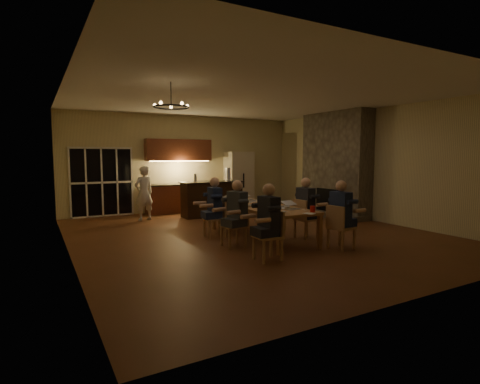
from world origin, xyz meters
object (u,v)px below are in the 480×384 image
object	(u,v)px
laptop_e	(226,196)
can_right	(270,200)
chair_left_far	(214,218)
mug_mid	(251,201)
redcup_far	(234,196)
can_silver	(279,207)
laptop_a	(277,207)
plate_near	(284,207)
plate_far	(262,201)
person_right_near	(340,215)
laptop_f	(248,196)
laptop_b	(292,204)
person_left_near	(269,222)
dining_table	(260,222)
laptop_c	(252,201)
chair_left_near	(268,236)
plate_left	(273,212)
bar_bottle	(195,178)
chair_right_near	(341,227)
laptop_d	(270,200)
mug_front	(269,206)
can_cola	(228,197)
chair_right_far	(276,212)
person_left_far	(215,208)
bar_blender	(228,174)
chandelier	(171,107)
chair_left_mid	(234,225)
chair_right_mid	(306,219)
mug_back	(233,200)
refrigerator	(239,180)
bar_island	(212,199)

from	to	relation	value
laptop_e	can_right	size ratio (longest dim) A/B	2.67
chair_left_far	mug_mid	distance (m)	1.00
redcup_far	can_silver	distance (m)	2.20
laptop_a	plate_near	world-z (taller)	laptop_a
redcup_far	plate_far	xyz separation A→B (m)	(0.38, -0.79, -0.05)
mug_mid	plate_far	xyz separation A→B (m)	(0.42, 0.18, -0.04)
person_right_near	laptop_f	distance (m)	2.66
laptop_b	person_left_near	bearing A→B (deg)	-153.93
dining_table	chair_left_far	bearing A→B (deg)	147.36
laptop_b	laptop_c	world-z (taller)	same
chair_left_near	can_silver	bearing A→B (deg)	138.80
person_left_near	laptop_c	distance (m)	1.81
plate_left	bar_bottle	size ratio (longest dim) A/B	1.03
chair_right_near	laptop_d	world-z (taller)	laptop_d
laptop_e	plate_near	world-z (taller)	laptop_e
mug_front	can_cola	bearing A→B (deg)	90.42
laptop_c	mug_mid	size ratio (longest dim) A/B	3.20
laptop_a	person_right_near	bearing A→B (deg)	-165.81
chair_right_far	can_cola	xyz separation A→B (m)	(-0.98, 0.76, 0.37)
chair_right_far	bar_bottle	bearing A→B (deg)	39.20
dining_table	laptop_c	xyz separation A→B (m)	(-0.20, 0.07, 0.49)
person_right_near	chair_right_near	bearing A→B (deg)	160.35
person_left_far	bar_blender	bearing A→B (deg)	153.03
laptop_a	plate_left	distance (m)	0.15
chair_right_near	laptop_d	xyz separation A→B (m)	(-0.68, 1.57, 0.42)
chair_left_far	can_right	world-z (taller)	chair_left_far
chair_left_far	laptop_f	xyz separation A→B (m)	(1.12, 0.41, 0.42)
chair_right_near	chandelier	xyz separation A→B (m)	(-3.09, 1.19, 2.31)
chair_left_near	plate_far	xyz separation A→B (m)	(1.33, 2.29, 0.31)
chair_left_near	mug_front	size ratio (longest dim) A/B	8.90
laptop_a	chair_left_mid	bearing A→B (deg)	-9.32
person_left_far	laptop_d	bearing A→B (deg)	64.99
chair_right_mid	laptop_a	xyz separation A→B (m)	(-1.22, -0.57, 0.42)
laptop_f	mug_back	bearing A→B (deg)	177.70
chair_left_near	chair_right_far	bearing A→B (deg)	145.62
person_right_near	dining_table	bearing A→B (deg)	27.51
can_right	laptop_f	bearing A→B (deg)	106.80
refrigerator	bar_island	size ratio (longest dim) A/B	1.03
laptop_c	bar_bottle	size ratio (longest dim) A/B	1.33
laptop_a	can_right	distance (m)	1.55
can_cola	plate_near	bearing A→B (deg)	-78.49
mug_mid	can_cola	xyz separation A→B (m)	(-0.14, 0.93, 0.01)
can_right	bar_blender	distance (m)	3.13
mug_front	laptop_b	bearing A→B (deg)	-48.29
bar_island	laptop_e	size ratio (longest dim) A/B	6.04
laptop_a	mug_mid	xyz separation A→B (m)	(0.35, 1.58, -0.06)
person_left_far	mug_mid	world-z (taller)	person_left_far
person_left_near	can_cola	distance (m)	3.13
laptop_d	laptop_f	world-z (taller)	same
chair_left_far	can_right	distance (m)	1.41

